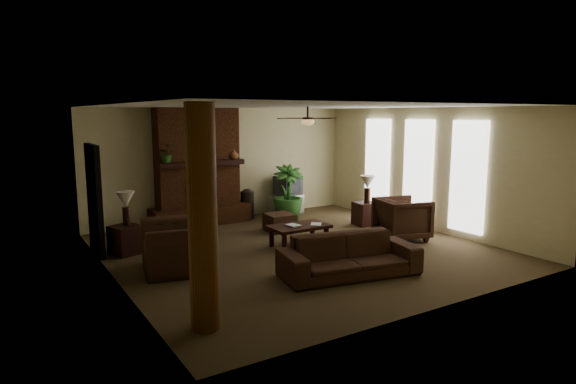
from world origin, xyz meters
TOP-DOWN VIEW (x-y plane):
  - room_shell at (0.00, 0.00)m, footprint 7.00×7.00m
  - fireplace at (-0.80, 3.22)m, footprint 2.40×0.70m
  - windows at (3.45, 0.20)m, footprint 0.08×3.65m
  - log_column at (-2.95, -2.40)m, footprint 0.36×0.36m
  - doorway at (-3.44, 1.80)m, footprint 0.10×1.00m
  - ceiling_fan at (0.40, 0.30)m, footprint 1.35×1.35m
  - sofa at (-0.13, -1.75)m, footprint 2.39×1.10m
  - armchair_left at (-2.46, 0.03)m, footprint 1.08×1.42m
  - armchair_right at (2.31, -0.49)m, footprint 1.10×1.15m
  - coffee_table at (0.15, 0.22)m, footprint 1.20×0.70m
  - ottoman at (0.47, 1.53)m, footprint 0.64×0.64m
  - tv_stand at (1.66, 3.14)m, footprint 0.94×0.69m
  - tv at (1.70, 3.14)m, footprint 0.75×0.66m
  - floor_vase at (0.47, 3.15)m, footprint 0.34×0.34m
  - floor_plant at (1.25, 2.42)m, footprint 1.02×1.51m
  - side_table_left at (-2.98, 1.50)m, footprint 0.64×0.64m
  - lamp_left at (-2.93, 1.55)m, footprint 0.42×0.42m
  - side_table_right at (2.56, 0.98)m, footprint 0.56×0.56m
  - lamp_right at (2.59, 0.96)m, footprint 0.37×0.37m
  - mantel_plant at (-1.63, 2.97)m, footprint 0.47×0.50m
  - mantel_vase at (0.06, 3.00)m, footprint 0.24×0.25m
  - book_a at (-0.09, 0.21)m, footprint 0.22×0.05m
  - book_b at (0.38, 0.14)m, footprint 0.18×0.15m

SIDE VIEW (x-z plane):
  - ottoman at x=0.47m, z-range 0.00..0.40m
  - tv_stand at x=1.66m, z-range 0.00..0.50m
  - side_table_left at x=-2.98m, z-range 0.00..0.55m
  - side_table_right at x=2.56m, z-range 0.00..0.55m
  - coffee_table at x=0.15m, z-range 0.16..0.59m
  - floor_plant at x=1.25m, z-range 0.00..0.78m
  - floor_vase at x=0.47m, z-range 0.05..0.82m
  - sofa at x=-0.13m, z-range 0.00..0.90m
  - armchair_right at x=2.31m, z-range 0.00..0.99m
  - armchair_left at x=-2.46m, z-range 0.00..1.12m
  - book_a at x=-0.09m, z-range 0.43..0.72m
  - book_b at x=0.38m, z-range 0.43..0.72m
  - tv at x=1.70m, z-range 0.50..1.02m
  - lamp_left at x=-2.93m, z-range 0.68..1.33m
  - lamp_right at x=2.59m, z-range 0.68..1.33m
  - doorway at x=-3.44m, z-range 0.00..2.10m
  - fireplace at x=-0.80m, z-range -0.24..2.56m
  - windows at x=3.45m, z-range 0.17..2.53m
  - log_column at x=-2.95m, z-range 0.00..2.80m
  - room_shell at x=0.00m, z-range -2.10..4.90m
  - mantel_vase at x=0.06m, z-range 1.56..1.78m
  - mantel_plant at x=-1.63m, z-range 1.56..1.89m
  - ceiling_fan at x=0.40m, z-range 2.34..2.72m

